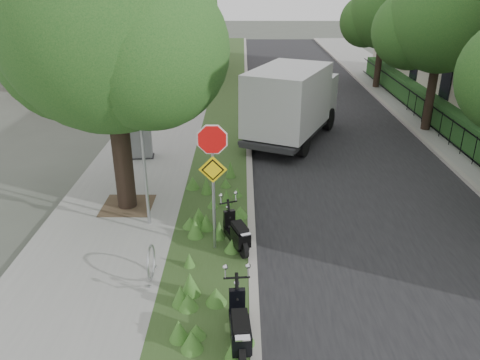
% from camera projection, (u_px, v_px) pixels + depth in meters
% --- Properties ---
extents(ground, '(120.00, 120.00, 0.00)m').
position_uv_depth(ground, '(274.00, 266.00, 10.76)').
color(ground, '#4C5147').
rests_on(ground, ground).
extents(sidewalk_near, '(3.50, 60.00, 0.12)m').
position_uv_depth(sidewalk_near, '(160.00, 130.00, 19.89)').
color(sidewalk_near, gray).
rests_on(sidewalk_near, ground).
extents(verge, '(2.00, 60.00, 0.12)m').
position_uv_depth(verge, '(225.00, 130.00, 19.88)').
color(verge, '#304A1F').
rests_on(verge, ground).
extents(kerb_near, '(0.20, 60.00, 0.13)m').
position_uv_depth(kerb_near, '(248.00, 130.00, 19.87)').
color(kerb_near, '#9E9991').
rests_on(kerb_near, ground).
extents(road, '(7.00, 60.00, 0.01)m').
position_uv_depth(road, '(330.00, 131.00, 19.88)').
color(road, black).
rests_on(road, ground).
extents(kerb_far, '(0.20, 60.00, 0.13)m').
position_uv_depth(kerb_far, '(413.00, 130.00, 19.84)').
color(kerb_far, '#9E9991').
rests_on(kerb_far, ground).
extents(footpath_far, '(3.20, 60.00, 0.12)m').
position_uv_depth(footpath_far, '(453.00, 130.00, 19.83)').
color(footpath_far, gray).
rests_on(footpath_far, ground).
extents(street_tree_main, '(6.21, 5.54, 7.66)m').
position_uv_depth(street_tree_main, '(107.00, 34.00, 11.44)').
color(street_tree_main, black).
rests_on(street_tree_main, ground).
extents(bare_post, '(0.08, 0.08, 4.00)m').
position_uv_depth(bare_post, '(143.00, 152.00, 11.56)').
color(bare_post, '#A5A8AD').
rests_on(bare_post, ground).
extents(bike_hoop, '(0.06, 0.78, 0.77)m').
position_uv_depth(bike_hoop, '(151.00, 262.00, 10.02)').
color(bike_hoop, '#A5A8AD').
rests_on(bike_hoop, ground).
extents(sign_assembly, '(0.94, 0.08, 3.22)m').
position_uv_depth(sign_assembly, '(213.00, 163.00, 10.35)').
color(sign_assembly, '#A5A8AD').
rests_on(sign_assembly, ground).
extents(fence_far, '(0.04, 24.00, 1.00)m').
position_uv_depth(fence_far, '(432.00, 116.00, 19.59)').
color(fence_far, black).
rests_on(fence_far, ground).
extents(hedge_far, '(1.00, 24.00, 1.10)m').
position_uv_depth(hedge_far, '(448.00, 116.00, 19.59)').
color(hedge_far, '#18441D').
rests_on(hedge_far, footpath_far).
extents(brick_building, '(9.40, 10.40, 8.30)m').
position_uv_depth(brick_building, '(103.00, 7.00, 29.20)').
color(brick_building, maroon).
rests_on(brick_building, ground).
extents(far_tree_b, '(4.83, 4.31, 6.56)m').
position_uv_depth(far_tree_b, '(440.00, 24.00, 18.13)').
color(far_tree_b, black).
rests_on(far_tree_b, ground).
extents(far_tree_c, '(4.37, 3.89, 5.93)m').
position_uv_depth(far_tree_c, '(383.00, 17.00, 25.61)').
color(far_tree_c, black).
rests_on(far_tree_c, ground).
extents(scooter_near, '(0.70, 1.47, 0.73)m').
position_uv_depth(scooter_near, '(238.00, 236.00, 11.05)').
color(scooter_near, black).
rests_on(scooter_near, ground).
extents(scooter_far, '(0.43, 1.64, 0.78)m').
position_uv_depth(scooter_far, '(240.00, 332.00, 8.08)').
color(scooter_far, black).
rests_on(scooter_far, ground).
extents(box_truck, '(4.25, 5.98, 2.53)m').
position_uv_depth(box_truck, '(292.00, 100.00, 18.15)').
color(box_truck, '#262628').
rests_on(box_truck, ground).
extents(utility_cabinet, '(0.89, 0.64, 1.11)m').
position_uv_depth(utility_cabinet, '(141.00, 143.00, 16.58)').
color(utility_cabinet, '#262628').
rests_on(utility_cabinet, ground).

